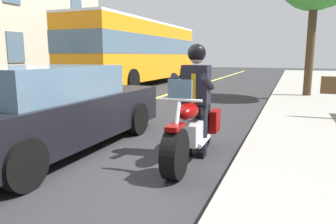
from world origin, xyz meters
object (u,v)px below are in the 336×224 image
motorcycle_main (192,130)px  bus_near (140,50)px  rider_main (196,90)px  car_silver (48,110)px

motorcycle_main → bus_near: bus_near is taller
rider_main → motorcycle_main: bearing=3.0°
motorcycle_main → bus_near: 12.91m
rider_main → bus_near: size_ratio=0.16×
motorcycle_main → car_silver: 2.39m
bus_near → car_silver: 12.32m
car_silver → rider_main: bearing=105.3°
motorcycle_main → bus_near: size_ratio=0.20×
rider_main → car_silver: (0.64, -2.32, -0.35)m
car_silver → bus_near: bearing=-160.6°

